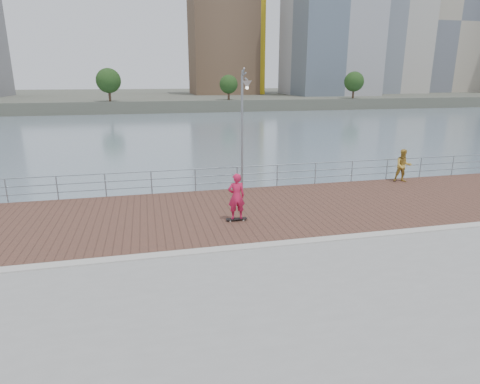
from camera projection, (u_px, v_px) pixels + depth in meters
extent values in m
plane|color=slate|center=(253.00, 302.00, 13.53)|extent=(400.00, 400.00, 0.00)
cube|color=gray|center=(314.00, 383.00, 8.58)|extent=(40.00, 24.00, 2.00)
cube|color=brown|center=(231.00, 212.00, 16.35)|extent=(40.00, 6.80, 0.02)
cube|color=#B7B5AD|center=(254.00, 246.00, 12.97)|extent=(40.00, 0.40, 0.06)
cube|color=#4C5142|center=(154.00, 97.00, 127.84)|extent=(320.00, 95.00, 2.50)
cylinder|color=#8C9EA8|center=(6.00, 191.00, 17.35)|extent=(0.06, 0.06, 1.10)
cylinder|color=#8C9EA8|center=(57.00, 188.00, 17.80)|extent=(0.06, 0.06, 1.10)
cylinder|color=#8C9EA8|center=(106.00, 185.00, 18.25)|extent=(0.06, 0.06, 1.10)
cylinder|color=#8C9EA8|center=(152.00, 183.00, 18.70)|extent=(0.06, 0.06, 1.10)
cylinder|color=#8C9EA8|center=(195.00, 180.00, 19.15)|extent=(0.06, 0.06, 1.10)
cylinder|color=#8C9EA8|center=(237.00, 178.00, 19.60)|extent=(0.06, 0.06, 1.10)
cylinder|color=#8C9EA8|center=(277.00, 176.00, 20.05)|extent=(0.06, 0.06, 1.10)
cylinder|color=#8C9EA8|center=(315.00, 174.00, 20.50)|extent=(0.06, 0.06, 1.10)
cylinder|color=#8C9EA8|center=(352.00, 172.00, 20.95)|extent=(0.06, 0.06, 1.10)
cylinder|color=#8C9EA8|center=(387.00, 170.00, 21.40)|extent=(0.06, 0.06, 1.10)
cylinder|color=#8C9EA8|center=(420.00, 168.00, 21.85)|extent=(0.06, 0.06, 1.10)
cylinder|color=#8C9EA8|center=(453.00, 166.00, 22.30)|extent=(0.06, 0.06, 1.10)
cylinder|color=#8C9EA8|center=(216.00, 168.00, 19.23)|extent=(39.00, 0.05, 0.05)
cylinder|color=#8C9EA8|center=(216.00, 176.00, 19.33)|extent=(39.00, 0.05, 0.05)
cylinder|color=#8C9EA8|center=(217.00, 183.00, 19.43)|extent=(39.00, 0.05, 0.05)
cylinder|color=gray|center=(242.00, 135.00, 18.57)|extent=(0.11, 0.11, 5.40)
cylinder|color=gray|center=(245.00, 75.00, 17.40)|extent=(0.06, 0.90, 0.06)
cone|color=#B2B2AD|center=(247.00, 79.00, 17.03)|extent=(0.40, 0.40, 0.32)
cube|color=black|center=(236.00, 219.00, 15.28)|extent=(0.81, 0.21, 0.03)
cylinder|color=beige|center=(230.00, 221.00, 15.17)|extent=(0.06, 0.04, 0.06)
cylinder|color=beige|center=(243.00, 220.00, 15.28)|extent=(0.06, 0.04, 0.06)
cylinder|color=beige|center=(229.00, 220.00, 15.31)|extent=(0.06, 0.04, 0.06)
cylinder|color=beige|center=(243.00, 219.00, 15.42)|extent=(0.06, 0.04, 0.06)
imported|color=#D01B48|center=(236.00, 196.00, 15.03)|extent=(0.65, 0.43, 1.77)
imported|color=gold|center=(403.00, 166.00, 20.80)|extent=(1.00, 0.89, 1.71)
cube|color=gold|center=(262.00, 1.00, 109.86)|extent=(2.00, 2.00, 50.00)
cube|color=brown|center=(222.00, 38.00, 115.83)|extent=(18.00, 18.00, 31.52)
cube|color=#ADA38E|center=(437.00, 25.00, 135.27)|extent=(24.00, 22.00, 43.67)
cylinder|color=#473323|center=(109.00, 92.00, 82.18)|extent=(0.50, 0.50, 3.87)
sphere|color=#193814|center=(108.00, 81.00, 81.57)|extent=(4.97, 4.97, 4.97)
cylinder|color=#473323|center=(229.00, 93.00, 87.76)|extent=(0.50, 0.50, 3.11)
sphere|color=#193814|center=(229.00, 84.00, 87.27)|extent=(4.00, 4.00, 4.00)
cylinder|color=#473323|center=(353.00, 91.00, 94.28)|extent=(0.50, 0.50, 3.57)
sphere|color=#193814|center=(354.00, 82.00, 93.71)|extent=(4.59, 4.59, 4.59)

